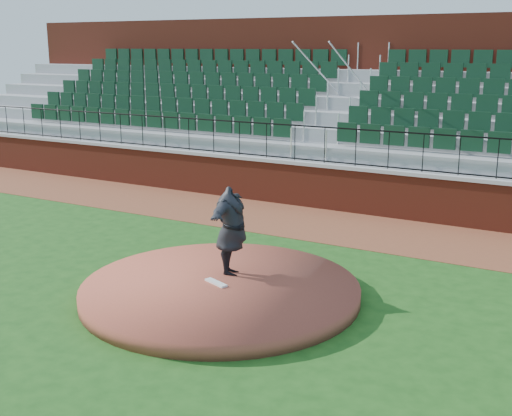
# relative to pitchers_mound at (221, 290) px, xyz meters

# --- Properties ---
(ground) EXTENTS (90.00, 90.00, 0.00)m
(ground) POSITION_rel_pitchers_mound_xyz_m (-0.20, 0.17, -0.12)
(ground) COLOR #1A4A15
(ground) RESTS_ON ground
(warning_track) EXTENTS (34.00, 3.20, 0.01)m
(warning_track) POSITION_rel_pitchers_mound_xyz_m (-0.20, 5.57, -0.12)
(warning_track) COLOR brown
(warning_track) RESTS_ON ground
(field_wall) EXTENTS (34.00, 0.35, 1.20)m
(field_wall) POSITION_rel_pitchers_mound_xyz_m (-0.20, 7.17, 0.47)
(field_wall) COLOR maroon
(field_wall) RESTS_ON ground
(wall_cap) EXTENTS (34.00, 0.45, 0.10)m
(wall_cap) POSITION_rel_pitchers_mound_xyz_m (-0.20, 7.17, 1.12)
(wall_cap) COLOR #B7B7B7
(wall_cap) RESTS_ON field_wall
(wall_railing) EXTENTS (34.00, 0.05, 1.00)m
(wall_railing) POSITION_rel_pitchers_mound_xyz_m (-0.20, 7.17, 1.67)
(wall_railing) COLOR black
(wall_railing) RESTS_ON wall_cap
(seating_stands) EXTENTS (34.00, 5.10, 4.60)m
(seating_stands) POSITION_rel_pitchers_mound_xyz_m (-0.20, 9.89, 2.18)
(seating_stands) COLOR gray
(seating_stands) RESTS_ON ground
(concourse_wall) EXTENTS (34.00, 0.50, 5.50)m
(concourse_wall) POSITION_rel_pitchers_mound_xyz_m (-0.20, 12.69, 2.62)
(concourse_wall) COLOR maroon
(concourse_wall) RESTS_ON ground
(pitchers_mound) EXTENTS (5.11, 5.11, 0.25)m
(pitchers_mound) POSITION_rel_pitchers_mound_xyz_m (0.00, 0.00, 0.00)
(pitchers_mound) COLOR brown
(pitchers_mound) RESTS_ON ground
(pitching_rubber) EXTENTS (0.54, 0.31, 0.04)m
(pitching_rubber) POSITION_rel_pitchers_mound_xyz_m (-0.08, -0.02, 0.14)
(pitching_rubber) COLOR white
(pitching_rubber) RESTS_ON pitchers_mound
(pitcher) EXTENTS (1.26, 2.17, 1.71)m
(pitcher) POSITION_rel_pitchers_mound_xyz_m (-0.12, 0.58, 0.98)
(pitcher) COLOR black
(pitcher) RESTS_ON pitchers_mound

